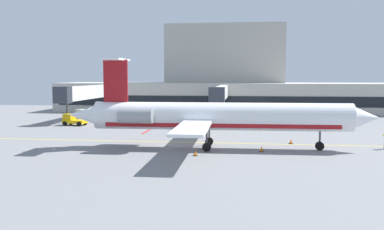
{
  "coord_description": "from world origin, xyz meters",
  "views": [
    {
      "loc": [
        8.4,
        -46.37,
        7.74
      ],
      "look_at": [
        1.66,
        5.04,
        3.0
      ],
      "focal_mm": 40.34,
      "sensor_mm": 36.0,
      "label": 1
    }
  ],
  "objects_px": {
    "regional_jet": "(215,117)",
    "fuel_tank": "(243,112)",
    "baggage_tug": "(291,116)",
    "belt_loader": "(73,120)",
    "pushback_tractor": "(84,116)"
  },
  "relations": [
    {
      "from": "regional_jet",
      "to": "fuel_tank",
      "type": "distance_m",
      "value": 28.26
    },
    {
      "from": "baggage_tug",
      "to": "fuel_tank",
      "type": "height_order",
      "value": "fuel_tank"
    },
    {
      "from": "belt_loader",
      "to": "fuel_tank",
      "type": "height_order",
      "value": "fuel_tank"
    },
    {
      "from": "baggage_tug",
      "to": "fuel_tank",
      "type": "relative_size",
      "value": 0.48
    },
    {
      "from": "regional_jet",
      "to": "baggage_tug",
      "type": "height_order",
      "value": "regional_jet"
    },
    {
      "from": "regional_jet",
      "to": "belt_loader",
      "type": "relative_size",
      "value": 8.84
    },
    {
      "from": "fuel_tank",
      "to": "regional_jet",
      "type": "bearing_deg",
      "value": -95.41
    },
    {
      "from": "baggage_tug",
      "to": "belt_loader",
      "type": "height_order",
      "value": "baggage_tug"
    },
    {
      "from": "regional_jet",
      "to": "belt_loader",
      "type": "bearing_deg",
      "value": 141.91
    },
    {
      "from": "belt_loader",
      "to": "fuel_tank",
      "type": "xyz_separation_m",
      "value": [
        26.37,
        9.49,
        0.78
      ]
    },
    {
      "from": "fuel_tank",
      "to": "belt_loader",
      "type": "bearing_deg",
      "value": -160.2
    },
    {
      "from": "fuel_tank",
      "to": "baggage_tug",
      "type": "bearing_deg",
      "value": 1.25
    },
    {
      "from": "regional_jet",
      "to": "pushback_tractor",
      "type": "bearing_deg",
      "value": 135.51
    },
    {
      "from": "baggage_tug",
      "to": "belt_loader",
      "type": "distance_m",
      "value": 35.61
    },
    {
      "from": "belt_loader",
      "to": "pushback_tractor",
      "type": "bearing_deg",
      "value": 90.19
    }
  ]
}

